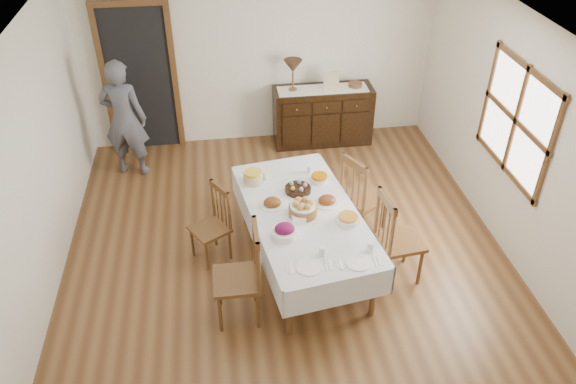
{
  "coord_description": "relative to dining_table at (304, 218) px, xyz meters",
  "views": [
    {
      "loc": [
        -0.66,
        -4.62,
        4.3
      ],
      "look_at": [
        0.0,
        0.1,
        0.95
      ],
      "focal_mm": 35.0,
      "sensor_mm": 36.0,
      "label": 1
    }
  ],
  "objects": [
    {
      "name": "ground",
      "position": [
        -0.16,
        -0.02,
        -0.65
      ],
      "size": [
        6.0,
        6.0,
        0.0
      ],
      "primitive_type": "plane",
      "color": "brown"
    },
    {
      "name": "room_shell",
      "position": [
        -0.3,
        0.4,
        0.99
      ],
      "size": [
        5.02,
        6.02,
        2.65
      ],
      "color": "white",
      "rests_on": "ground"
    },
    {
      "name": "dining_table",
      "position": [
        0.0,
        0.0,
        0.0
      ],
      "size": [
        1.41,
        2.3,
        0.74
      ],
      "rotation": [
        0.0,
        0.0,
        0.15
      ],
      "color": "white",
      "rests_on": "ground"
    },
    {
      "name": "chair_left_near",
      "position": [
        -0.7,
        -0.66,
        -0.1
      ],
      "size": [
        0.46,
        0.46,
        1.09
      ],
      "rotation": [
        0.0,
        0.0,
        -1.58
      ],
      "color": "brown",
      "rests_on": "ground"
    },
    {
      "name": "chair_left_far",
      "position": [
        -0.96,
        0.29,
        -0.19
      ],
      "size": [
        0.52,
        0.52,
        0.91
      ],
      "rotation": [
        0.0,
        0.0,
        -1.03
      ],
      "color": "brown",
      "rests_on": "ground"
    },
    {
      "name": "chair_right_near",
      "position": [
        0.92,
        -0.32,
        -0.1
      ],
      "size": [
        0.5,
        0.5,
        1.08
      ],
      "rotation": [
        0.0,
        0.0,
        1.69
      ],
      "color": "brown",
      "rests_on": "ground"
    },
    {
      "name": "chair_right_far",
      "position": [
        0.75,
        0.48,
        -0.11
      ],
      "size": [
        0.6,
        0.6,
        1.07
      ],
      "rotation": [
        0.0,
        0.0,
        2.07
      ],
      "color": "brown",
      "rests_on": "ground"
    },
    {
      "name": "sideboard",
      "position": [
        0.73,
        2.7,
        -0.22
      ],
      "size": [
        1.45,
        0.53,
        0.87
      ],
      "color": "black",
      "rests_on": "ground"
    },
    {
      "name": "person",
      "position": [
        -2.05,
        2.23,
        0.23
      ],
      "size": [
        0.61,
        0.46,
        1.76
      ],
      "primitive_type": "imported",
      "rotation": [
        0.0,
        0.0,
        2.93
      ],
      "color": "#545660",
      "rests_on": "ground"
    },
    {
      "name": "bread_basket",
      "position": [
        -0.02,
        -0.05,
        0.17
      ],
      "size": [
        0.3,
        0.3,
        0.18
      ],
      "color": "brown",
      "rests_on": "dining_table"
    },
    {
      "name": "egg_basket",
      "position": [
        -0.0,
        0.38,
        0.12
      ],
      "size": [
        0.29,
        0.29,
        0.1
      ],
      "color": "black",
      "rests_on": "dining_table"
    },
    {
      "name": "ham_platter_a",
      "position": [
        -0.32,
        0.15,
        0.12
      ],
      "size": [
        0.27,
        0.27,
        0.11
      ],
      "color": "white",
      "rests_on": "dining_table"
    },
    {
      "name": "ham_platter_b",
      "position": [
        0.27,
        0.12,
        0.12
      ],
      "size": [
        0.28,
        0.28,
        0.11
      ],
      "color": "white",
      "rests_on": "dining_table"
    },
    {
      "name": "beet_bowl",
      "position": [
        -0.25,
        -0.38,
        0.15
      ],
      "size": [
        0.26,
        0.26,
        0.15
      ],
      "color": "white",
      "rests_on": "dining_table"
    },
    {
      "name": "carrot_bowl",
      "position": [
        0.27,
        0.54,
        0.13
      ],
      "size": [
        0.2,
        0.2,
        0.09
      ],
      "color": "white",
      "rests_on": "dining_table"
    },
    {
      "name": "pineapple_bowl",
      "position": [
        -0.48,
        0.62,
        0.16
      ],
      "size": [
        0.22,
        0.22,
        0.15
      ],
      "color": "#D3C286",
      "rests_on": "dining_table"
    },
    {
      "name": "casserole_dish",
      "position": [
        0.42,
        -0.23,
        0.13
      ],
      "size": [
        0.25,
        0.25,
        0.08
      ],
      "color": "white",
      "rests_on": "dining_table"
    },
    {
      "name": "butter_dish",
      "position": [
        -0.08,
        -0.17,
        0.12
      ],
      "size": [
        0.15,
        0.11,
        0.07
      ],
      "color": "white",
      "rests_on": "dining_table"
    },
    {
      "name": "setting_left",
      "position": [
        -0.04,
        -0.8,
        0.11
      ],
      "size": [
        0.44,
        0.31,
        0.1
      ],
      "color": "white",
      "rests_on": "dining_table"
    },
    {
      "name": "setting_right",
      "position": [
        0.43,
        -0.8,
        0.11
      ],
      "size": [
        0.44,
        0.31,
        0.1
      ],
      "color": "white",
      "rests_on": "dining_table"
    },
    {
      "name": "glass_far_a",
      "position": [
        -0.33,
        0.66,
        0.14
      ],
      "size": [
        0.06,
        0.06,
        0.09
      ],
      "color": "white",
      "rests_on": "dining_table"
    },
    {
      "name": "glass_far_b",
      "position": [
        0.19,
        0.73,
        0.14
      ],
      "size": [
        0.06,
        0.06,
        0.09
      ],
      "color": "white",
      "rests_on": "dining_table"
    },
    {
      "name": "runner",
      "position": [
        0.71,
        2.67,
        0.22
      ],
      "size": [
        1.3,
        0.35,
        0.01
      ],
      "color": "white",
      "rests_on": "sideboard"
    },
    {
      "name": "table_lamp",
      "position": [
        0.28,
        2.7,
        0.57
      ],
      "size": [
        0.26,
        0.26,
        0.46
      ],
      "color": "brown",
      "rests_on": "sideboard"
    },
    {
      "name": "picture_frame",
      "position": [
        0.82,
        2.62,
        0.36
      ],
      "size": [
        0.22,
        0.08,
        0.28
      ],
      "color": "#C1AE89",
      "rests_on": "sideboard"
    },
    {
      "name": "deco_bowl",
      "position": [
        1.2,
        2.71,
        0.25
      ],
      "size": [
        0.2,
        0.2,
        0.06
      ],
      "color": "brown",
      "rests_on": "sideboard"
    }
  ]
}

